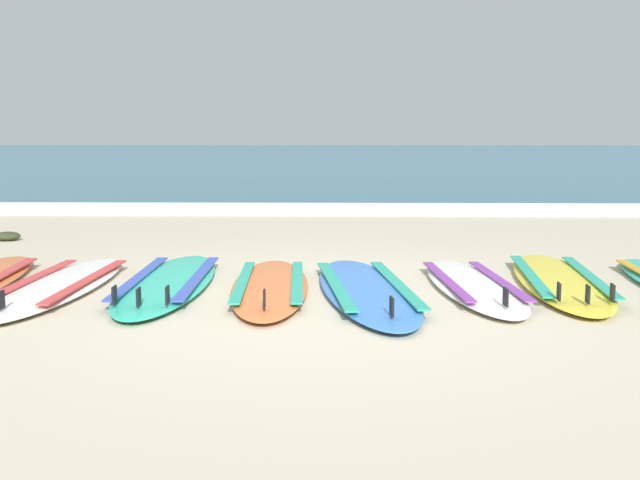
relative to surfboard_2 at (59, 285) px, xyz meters
name	(u,v)px	position (x,y,z in m)	size (l,w,h in m)	color
ground_plane	(314,304)	(1.83, -0.42, -0.04)	(80.00, 80.00, 0.00)	#C1B599
sea	(332,154)	(1.83, 34.98, 0.01)	(80.00, 60.00, 0.10)	#23667A
wave_foam_strip	(325,209)	(1.83, 5.35, 0.02)	(80.00, 0.74, 0.11)	white
surfboard_2	(59,285)	(0.00, 0.00, 0.00)	(0.62, 2.31, 0.18)	silver
surfboard_3	(169,282)	(0.76, 0.12, 0.00)	(0.64, 2.38, 0.18)	#2DB793
surfboard_4	(270,286)	(1.51, -0.01, 0.00)	(0.63, 2.15, 0.18)	orange
surfboard_5	(366,289)	(2.18, -0.10, 0.00)	(0.87, 2.44, 0.18)	#3875CC
surfboard_6	(472,285)	(2.95, 0.05, 0.00)	(0.65, 2.10, 0.18)	silver
surfboard_7	(559,280)	(3.62, 0.25, 0.00)	(0.83, 2.40, 0.18)	yellow
seaweed_clump_near_shoreline	(7,236)	(-1.45, 2.49, 0.01)	(0.27, 0.22, 0.09)	#2D381E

